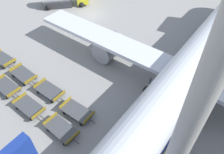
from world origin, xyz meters
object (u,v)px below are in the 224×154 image
at_px(baggage_dolly_row_mid_a_col_d, 77,112).
at_px(baggage_dolly_row_near_col_d, 62,129).
at_px(baggage_dolly_row_near_col_b, 7,87).
at_px(airplane, 192,65).
at_px(baggage_dolly_row_near_col_c, 29,107).
at_px(baggage_dolly_row_mid_a_col_c, 50,91).
at_px(apron_light_mast, 220,56).
at_px(baggage_dolly_row_mid_a_col_b, 24,75).
at_px(baggage_dolly_row_mid_a_col_a, 3,59).

bearing_deg(baggage_dolly_row_mid_a_col_d, baggage_dolly_row_near_col_d, -83.93).
relative_size(baggage_dolly_row_near_col_b, baggage_dolly_row_mid_a_col_d, 1.00).
height_order(baggage_dolly_row_near_col_b, baggage_dolly_row_mid_a_col_d, same).
relative_size(airplane, baggage_dolly_row_near_col_b, 11.07).
bearing_deg(airplane, baggage_dolly_row_near_col_c, -132.98).
xyz_separation_m(airplane, baggage_dolly_row_mid_a_col_c, (-11.34, -9.47, -2.97)).
relative_size(baggage_dolly_row_mid_a_col_c, apron_light_mast, 0.14).
height_order(baggage_dolly_row_near_col_b, baggage_dolly_row_mid_a_col_b, same).
height_order(airplane, apron_light_mast, apron_light_mast).
xyz_separation_m(baggage_dolly_row_near_col_c, baggage_dolly_row_mid_a_col_d, (4.22, 2.46, 0.00)).
bearing_deg(baggage_dolly_row_near_col_d, baggage_dolly_row_near_col_b, 179.30).
height_order(baggage_dolly_row_near_col_c, apron_light_mast, apron_light_mast).
relative_size(baggage_dolly_row_mid_a_col_a, apron_light_mast, 0.14).
distance_m(airplane, baggage_dolly_row_near_col_d, 14.13).
bearing_deg(baggage_dolly_row_mid_a_col_c, airplane, 39.87).
bearing_deg(baggage_dolly_row_mid_a_col_a, baggage_dolly_row_near_col_c, -17.63).
bearing_deg(baggage_dolly_row_mid_a_col_b, baggage_dolly_row_mid_a_col_c, 1.69).
xyz_separation_m(airplane, apron_light_mast, (3.11, -14.54, 12.17)).
bearing_deg(baggage_dolly_row_mid_a_col_d, baggage_dolly_row_near_col_b, -165.32).
height_order(baggage_dolly_row_near_col_b, baggage_dolly_row_mid_a_col_c, same).
bearing_deg(baggage_dolly_row_near_col_c, baggage_dolly_row_near_col_b, 176.60).
xyz_separation_m(baggage_dolly_row_near_col_b, apron_light_mast, (18.65, -2.65, 15.15)).
relative_size(airplane, baggage_dolly_row_near_col_c, 11.10).
xyz_separation_m(baggage_dolly_row_mid_a_col_a, baggage_dolly_row_mid_a_col_d, (12.90, -0.30, 0.00)).
bearing_deg(apron_light_mast, baggage_dolly_row_mid_a_col_c, 160.65).
bearing_deg(airplane, baggage_dolly_row_mid_a_col_b, -148.44).
height_order(baggage_dolly_row_mid_a_col_b, baggage_dolly_row_mid_a_col_d, same).
bearing_deg(baggage_dolly_row_mid_a_col_c, baggage_dolly_row_near_col_b, -149.95).
distance_m(airplane, baggage_dolly_row_mid_a_col_b, 18.57).
height_order(baggage_dolly_row_near_col_b, baggage_dolly_row_mid_a_col_a, same).
bearing_deg(baggage_dolly_row_mid_a_col_a, baggage_dolly_row_mid_a_col_b, -2.72).
bearing_deg(baggage_dolly_row_near_col_b, baggage_dolly_row_mid_a_col_a, 150.68).
xyz_separation_m(baggage_dolly_row_near_col_c, apron_light_mast, (14.43, -2.40, 15.15)).
xyz_separation_m(baggage_dolly_row_near_col_b, baggage_dolly_row_mid_a_col_b, (-0.09, 2.30, 0.00)).
relative_size(baggage_dolly_row_near_col_c, apron_light_mast, 0.14).
xyz_separation_m(airplane, baggage_dolly_row_near_col_c, (-11.32, -12.14, -2.97)).
relative_size(baggage_dolly_row_mid_a_col_a, baggage_dolly_row_mid_a_col_c, 1.00).
height_order(airplane, baggage_dolly_row_near_col_c, airplane).
height_order(baggage_dolly_row_near_col_b, baggage_dolly_row_near_col_c, same).
distance_m(baggage_dolly_row_mid_a_col_b, apron_light_mast, 24.59).
distance_m(baggage_dolly_row_mid_a_col_b, baggage_dolly_row_mid_a_col_c, 4.28).
bearing_deg(baggage_dolly_row_mid_a_col_d, baggage_dolly_row_near_col_c, -149.75).
xyz_separation_m(baggage_dolly_row_mid_a_col_c, baggage_dolly_row_mid_a_col_d, (4.24, -0.22, 0.00)).
xyz_separation_m(baggage_dolly_row_near_col_d, baggage_dolly_row_mid_a_col_a, (-13.15, 2.62, 0.00)).
bearing_deg(baggage_dolly_row_mid_a_col_a, baggage_dolly_row_mid_a_col_c, -0.54).
distance_m(baggage_dolly_row_near_col_d, baggage_dolly_row_mid_a_col_c, 5.15).
bearing_deg(baggage_dolly_row_near_col_d, baggage_dolly_row_near_col_c, -178.15).
relative_size(baggage_dolly_row_near_col_b, baggage_dolly_row_mid_a_col_a, 1.01).
relative_size(baggage_dolly_row_mid_a_col_d, apron_light_mast, 0.14).
bearing_deg(airplane, baggage_dolly_row_near_col_b, -142.56).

